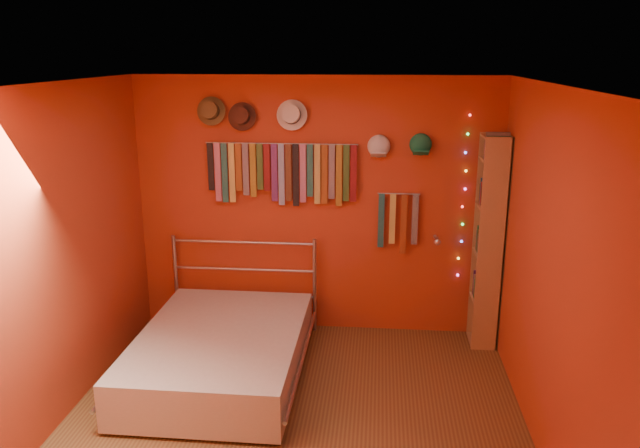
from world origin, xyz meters
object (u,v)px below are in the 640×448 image
(bed, at_px, (221,353))
(bookshelf, at_px, (493,241))
(reading_lamp, at_px, (437,241))
(tie_rack, at_px, (282,171))

(bed, bearing_deg, bookshelf, 20.68)
(reading_lamp, xyz_separation_m, bookshelf, (0.51, -0.00, 0.01))
(reading_lamp, relative_size, bookshelf, 0.14)
(bookshelf, relative_size, bed, 1.01)
(bookshelf, bearing_deg, tie_rack, 175.51)
(tie_rack, xyz_separation_m, reading_lamp, (1.47, -0.15, -0.61))
(tie_rack, relative_size, bookshelf, 0.72)
(reading_lamp, relative_size, bed, 0.14)
(bookshelf, bearing_deg, reading_lamp, 179.68)
(reading_lamp, distance_m, bed, 2.20)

